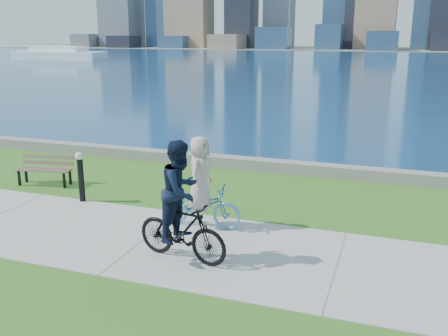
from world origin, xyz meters
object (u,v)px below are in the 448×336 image
(bollard_lamp, at_px, (81,173))
(cyclist_man, at_px, (181,211))
(park_bench, at_px, (45,167))
(cyclist_woman, at_px, (200,194))

(bollard_lamp, relative_size, cyclist_man, 0.57)
(park_bench, distance_m, bollard_lamp, 2.15)
(park_bench, bearing_deg, cyclist_man, -39.00)
(bollard_lamp, bearing_deg, cyclist_woman, -9.74)
(cyclist_woman, bearing_deg, bollard_lamp, 78.73)
(park_bench, height_order, cyclist_man, cyclist_man)
(cyclist_woman, xyz_separation_m, cyclist_man, (0.31, -1.70, 0.21))
(cyclist_man, bearing_deg, bollard_lamp, 69.02)
(bollard_lamp, height_order, cyclist_man, cyclist_man)
(cyclist_woman, height_order, cyclist_man, cyclist_man)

